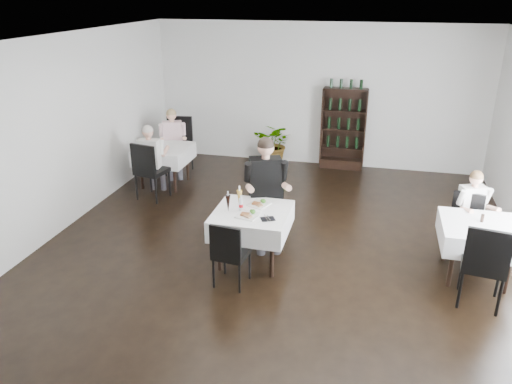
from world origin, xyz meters
TOP-DOWN VIEW (x-y plane):
  - room_shell at (0.00, 0.00)m, footprint 9.00×9.00m
  - wine_shelf at (0.60, 4.31)m, footprint 0.90×0.28m
  - main_table at (-0.30, 0.00)m, footprint 1.03×1.03m
  - left_table at (-2.70, 2.50)m, footprint 0.98×0.98m
  - right_table at (2.70, 0.30)m, footprint 0.98×0.98m
  - potted_tree at (-0.85, 4.20)m, footprint 0.96×0.87m
  - main_chair_far at (-0.22, 0.67)m, footprint 0.54×0.54m
  - main_chair_near at (-0.42, -0.72)m, footprint 0.46×0.46m
  - left_chair_far at (-2.70, 3.28)m, footprint 0.59×0.60m
  - left_chair_near at (-2.65, 1.70)m, footprint 0.58×0.59m
  - right_chair_far at (2.60, 0.85)m, footprint 0.53×0.53m
  - right_chair_near at (2.65, -0.43)m, footprint 0.57×0.58m
  - diner_main at (-0.22, 0.54)m, footprint 0.72×0.76m
  - diner_left_far at (-2.71, 3.01)m, footprint 0.63×0.66m
  - diner_left_near at (-2.69, 1.93)m, footprint 0.53×0.54m
  - diner_right_far at (2.72, 0.98)m, footprint 0.55×0.58m
  - plate_far at (-0.25, 0.22)m, footprint 0.34×0.34m
  - plate_near at (-0.31, -0.17)m, footprint 0.33×0.33m
  - pilsner_dark at (-0.61, -0.09)m, footprint 0.07×0.07m
  - pilsner_lager at (-0.49, 0.04)m, footprint 0.08×0.08m
  - coke_bottle at (-0.45, -0.03)m, footprint 0.06×0.06m
  - napkin_cutlery at (-0.03, -0.20)m, footprint 0.23×0.21m
  - pepper_mill at (2.72, 0.39)m, footprint 0.05×0.05m

SIDE VIEW (x-z plane):
  - potted_tree at x=-0.85m, z-range 0.00..0.94m
  - main_chair_near at x=-0.42m, z-range 0.06..0.97m
  - right_chair_far at x=2.60m, z-range 0.07..1.01m
  - main_chair_far at x=-0.22m, z-range 0.07..1.10m
  - left_chair_near at x=-2.65m, z-range 0.08..1.16m
  - left_table at x=-2.70m, z-range 0.24..1.01m
  - right_table at x=2.70m, z-range 0.24..1.01m
  - main_table at x=-0.30m, z-range 0.24..1.01m
  - right_chair_near at x=2.65m, z-range 0.08..1.17m
  - left_chair_far at x=-2.70m, z-range 0.08..1.24m
  - diner_right_far at x=2.72m, z-range 0.10..1.36m
  - napkin_cutlery at x=-0.03m, z-range 0.77..0.79m
  - plate_far at x=-0.25m, z-range 0.75..0.83m
  - plate_near at x=-0.31m, z-range 0.75..0.83m
  - diner_left_near at x=-2.69m, z-range 0.11..1.47m
  - diner_left_far at x=-2.71m, z-range 0.11..1.50m
  - pepper_mill at x=2.72m, z-range 0.77..0.88m
  - wine_shelf at x=0.60m, z-range -0.03..1.72m
  - coke_bottle at x=-0.45m, z-range 0.75..0.98m
  - pilsner_dark at x=-0.61m, z-range 0.74..1.05m
  - pilsner_lager at x=-0.49m, z-range 0.74..1.08m
  - diner_main at x=-0.22m, z-range 0.13..1.79m
  - room_shell at x=0.00m, z-range -3.00..6.00m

